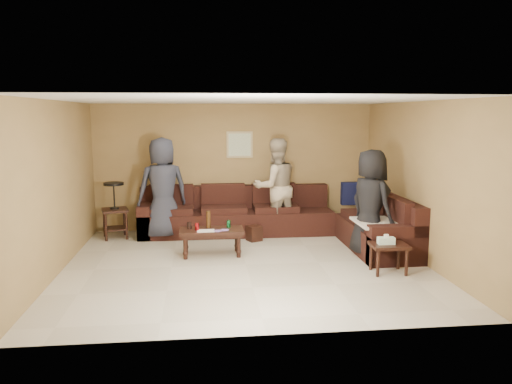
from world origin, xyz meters
TOP-DOWN VIEW (x-y plane):
  - room at (0.00, 0.00)m, footprint 5.60×5.50m
  - sectional_sofa at (0.81, 1.52)m, footprint 4.65×2.90m
  - coffee_table at (-0.51, 0.60)m, footprint 1.05×0.53m
  - end_table_left at (-2.28, 1.94)m, footprint 0.56×0.56m
  - side_table_right at (2.03, -0.62)m, footprint 0.54×0.44m
  - waste_bin at (0.28, 1.45)m, footprint 0.31×0.31m
  - wall_art at (0.10, 2.48)m, footprint 0.52×0.04m
  - person_left at (-1.38, 1.82)m, footprint 1.07×0.86m
  - person_middle at (0.74, 1.89)m, footprint 1.04×0.89m
  - person_right at (2.04, 0.24)m, footprint 0.85×1.00m

SIDE VIEW (x-z plane):
  - waste_bin at x=0.28m, z-range 0.00..0.28m
  - sectional_sofa at x=0.81m, z-range -0.16..0.81m
  - coffee_table at x=-0.51m, z-range 0.01..0.73m
  - side_table_right at x=2.03m, z-range 0.09..0.67m
  - end_table_left at x=-2.28m, z-range 0.02..1.07m
  - person_right at x=2.04m, z-range 0.00..1.75m
  - person_middle at x=0.74m, z-range 0.00..1.85m
  - person_left at x=-1.38m, z-range 0.00..1.89m
  - room at x=0.00m, z-range 0.41..2.91m
  - wall_art at x=0.10m, z-range 1.44..1.96m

